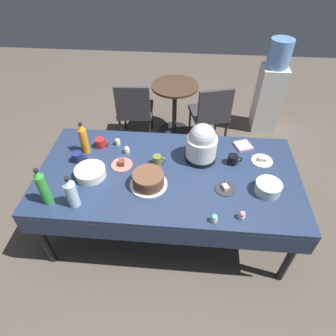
# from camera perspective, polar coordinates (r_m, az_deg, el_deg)

# --- Properties ---
(ground) EXTENTS (9.00, 9.00, 0.00)m
(ground) POSITION_cam_1_polar(r_m,az_deg,el_deg) (3.00, 0.00, -11.23)
(ground) COLOR brown
(potluck_table) EXTENTS (2.20, 1.10, 0.75)m
(potluck_table) POSITION_cam_1_polar(r_m,az_deg,el_deg) (2.47, 0.00, -1.89)
(potluck_table) COLOR navy
(potluck_table) RESTS_ON ground
(frosted_layer_cake) EXTENTS (0.30, 0.30, 0.12)m
(frosted_layer_cake) POSITION_cam_1_polar(r_m,az_deg,el_deg) (2.29, -3.92, -2.33)
(frosted_layer_cake) COLOR silver
(frosted_layer_cake) RESTS_ON potluck_table
(slow_cooker) EXTENTS (0.28, 0.28, 0.35)m
(slow_cooker) POSITION_cam_1_polar(r_m,az_deg,el_deg) (2.47, 6.68, 4.78)
(slow_cooker) COLOR black
(slow_cooker) RESTS_ON potluck_table
(glass_salad_bowl) EXTENTS (0.20, 0.20, 0.09)m
(glass_salad_bowl) POSITION_cam_1_polar(r_m,az_deg,el_deg) (2.38, 19.20, -3.66)
(glass_salad_bowl) COLOR #B2C6BC
(glass_salad_bowl) RESTS_ON potluck_table
(ceramic_snack_bowl) EXTENTS (0.25, 0.25, 0.07)m
(ceramic_snack_bowl) POSITION_cam_1_polar(r_m,az_deg,el_deg) (2.46, -15.12, -0.84)
(ceramic_snack_bowl) COLOR silver
(ceramic_snack_bowl) RESTS_ON potluck_table
(dessert_plate_cream) EXTENTS (0.19, 0.19, 0.04)m
(dessert_plate_cream) POSITION_cam_1_polar(r_m,az_deg,el_deg) (2.66, 18.11, 1.47)
(dessert_plate_cream) COLOR beige
(dessert_plate_cream) RESTS_ON potluck_table
(dessert_plate_coral) EXTENTS (0.19, 0.19, 0.05)m
(dessert_plate_coral) POSITION_cam_1_polar(r_m,az_deg,el_deg) (2.52, -9.14, 0.79)
(dessert_plate_coral) COLOR #E07266
(dessert_plate_coral) RESTS_ON potluck_table
(dessert_plate_charcoal) EXTENTS (0.16, 0.16, 0.04)m
(dessert_plate_charcoal) POSITION_cam_1_polar(r_m,az_deg,el_deg) (2.33, 11.26, -3.98)
(dessert_plate_charcoal) COLOR #2D2D33
(dessert_plate_charcoal) RESTS_ON potluck_table
(cupcake_cocoa) EXTENTS (0.05, 0.05, 0.07)m
(cupcake_cocoa) POSITION_cam_1_polar(r_m,az_deg,el_deg) (2.63, -8.17, 3.59)
(cupcake_cocoa) COLOR beige
(cupcake_cocoa) RESTS_ON potluck_table
(cupcake_vanilla) EXTENTS (0.05, 0.05, 0.07)m
(cupcake_vanilla) POSITION_cam_1_polar(r_m,az_deg,el_deg) (2.73, -9.98, 5.15)
(cupcake_vanilla) COLOR beige
(cupcake_vanilla) RESTS_ON potluck_table
(cupcake_berry) EXTENTS (0.05, 0.05, 0.07)m
(cupcake_berry) POSITION_cam_1_polar(r_m,az_deg,el_deg) (2.47, -23.52, -3.37)
(cupcake_berry) COLOR beige
(cupcake_berry) RESTS_ON potluck_table
(cupcake_lemon) EXTENTS (0.05, 0.05, 0.07)m
(cupcake_lemon) POSITION_cam_1_polar(r_m,az_deg,el_deg) (2.15, 14.41, -9.01)
(cupcake_lemon) COLOR beige
(cupcake_lemon) RESTS_ON potluck_table
(cupcake_rose) EXTENTS (0.05, 0.05, 0.07)m
(cupcake_rose) POSITION_cam_1_polar(r_m,az_deg,el_deg) (2.10, 9.11, -9.82)
(cupcake_rose) COLOR beige
(cupcake_rose) RESTS_ON potluck_table
(soda_bottle_orange_juice) EXTENTS (0.07, 0.07, 0.31)m
(soda_bottle_orange_juice) POSITION_cam_1_polar(r_m,az_deg,el_deg) (2.65, -16.37, 5.59)
(soda_bottle_orange_juice) COLOR orange
(soda_bottle_orange_juice) RESTS_ON potluck_table
(soda_bottle_water) EXTENTS (0.09, 0.09, 0.28)m
(soda_bottle_water) POSITION_cam_1_polar(r_m,az_deg,el_deg) (2.21, -18.58, -4.61)
(soda_bottle_water) COLOR silver
(soda_bottle_water) RESTS_ON potluck_table
(soda_bottle_lime_soda) EXTENTS (0.07, 0.07, 0.34)m
(soda_bottle_lime_soda) POSITION_cam_1_polar(r_m,az_deg,el_deg) (2.28, -23.53, -3.50)
(soda_bottle_lime_soda) COLOR green
(soda_bottle_lime_soda) RESTS_ON potluck_table
(coffee_mug_red) EXTENTS (0.13, 0.09, 0.09)m
(coffee_mug_red) POSITION_cam_1_polar(r_m,az_deg,el_deg) (2.73, -13.22, 4.88)
(coffee_mug_red) COLOR #B2231E
(coffee_mug_red) RESTS_ON potluck_table
(coffee_mug_navy) EXTENTS (0.13, 0.09, 0.09)m
(coffee_mug_navy) POSITION_cam_1_polar(r_m,az_deg,el_deg) (2.63, -17.42, 2.10)
(coffee_mug_navy) COLOR navy
(coffee_mug_navy) RESTS_ON potluck_table
(coffee_mug_black) EXTENTS (0.13, 0.09, 0.08)m
(coffee_mug_black) POSITION_cam_1_polar(r_m,az_deg,el_deg) (2.55, 12.74, 1.67)
(coffee_mug_black) COLOR black
(coffee_mug_black) RESTS_ON potluck_table
(coffee_mug_olive) EXTENTS (0.11, 0.07, 0.09)m
(coffee_mug_olive) POSITION_cam_1_polar(r_m,az_deg,el_deg) (2.48, -2.06, 1.57)
(coffee_mug_olive) COLOR olive
(coffee_mug_olive) RESTS_ON potluck_table
(paper_napkin_stack) EXTENTS (0.18, 0.18, 0.02)m
(paper_napkin_stack) POSITION_cam_1_polar(r_m,az_deg,el_deg) (2.77, 14.64, 4.28)
(paper_napkin_stack) COLOR pink
(paper_napkin_stack) RESTS_ON potluck_table
(maroon_chair_left) EXTENTS (0.47, 0.47, 0.85)m
(maroon_chair_left) POSITION_cam_1_polar(r_m,az_deg,el_deg) (3.76, -6.64, 11.63)
(maroon_chair_left) COLOR #333338
(maroon_chair_left) RESTS_ON ground
(maroon_chair_right) EXTENTS (0.54, 0.54, 0.85)m
(maroon_chair_right) POSITION_cam_1_polar(r_m,az_deg,el_deg) (3.70, 8.49, 10.95)
(maroon_chair_right) COLOR #333338
(maroon_chair_right) RESTS_ON ground
(round_cafe_table) EXTENTS (0.60, 0.60, 0.72)m
(round_cafe_table) POSITION_cam_1_polar(r_m,az_deg,el_deg) (3.89, 1.32, 13.19)
(round_cafe_table) COLOR #473323
(round_cafe_table) RESTS_ON ground
(water_cooler) EXTENTS (0.32, 0.32, 1.24)m
(water_cooler) POSITION_cam_1_polar(r_m,az_deg,el_deg) (4.17, 19.56, 14.39)
(water_cooler) COLOR silver
(water_cooler) RESTS_ON ground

